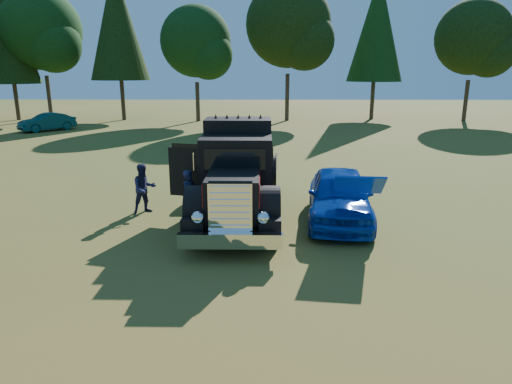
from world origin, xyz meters
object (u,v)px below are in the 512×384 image
object	(u,v)px
spectator_near	(190,197)
distant_teal_car	(47,122)
hotrod_coupe	(340,196)
diamond_t_truck	(237,178)
spectator_far	(144,189)

from	to	relation	value
spectator_near	distant_teal_car	xyz separation A→B (m)	(-14.09, 21.29, -0.15)
spectator_near	hotrod_coupe	bearing A→B (deg)	-56.07
spectator_near	distant_teal_car	bearing A→B (deg)	64.39
hotrod_coupe	spectator_near	xyz separation A→B (m)	(-4.50, -0.24, 0.02)
diamond_t_truck	hotrod_coupe	xyz separation A→B (m)	(3.11, -0.15, -0.49)
spectator_near	diamond_t_truck	bearing A→B (deg)	-43.64
hotrod_coupe	distant_teal_car	size ratio (longest dim) A/B	1.20
diamond_t_truck	spectator_near	bearing A→B (deg)	-164.54
hotrod_coupe	distant_teal_car	distance (m)	28.09
diamond_t_truck	spectator_far	xyz separation A→B (m)	(-3.01, 0.60, -0.48)
distant_teal_car	spectator_near	bearing A→B (deg)	-14.01
hotrod_coupe	distant_teal_car	bearing A→B (deg)	131.44
diamond_t_truck	spectator_far	distance (m)	3.11
spectator_near	distant_teal_car	world-z (taller)	spectator_near
diamond_t_truck	hotrod_coupe	bearing A→B (deg)	-2.70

